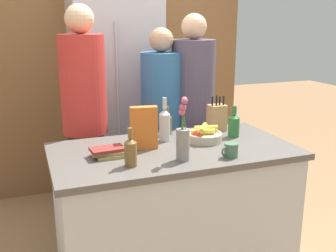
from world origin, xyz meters
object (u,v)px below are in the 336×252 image
(person_in_red_tee, at_px, (193,108))
(bottle_wine, at_px, (234,125))
(knife_block, at_px, (217,117))
(book_stack, at_px, (108,152))
(bottle_vinegar, at_px, (165,124))
(person_in_blue, at_px, (162,117))
(refrigerator, at_px, (116,95))
(cereal_box, at_px, (144,128))
(bottle_water, at_px, (167,123))
(fruit_bowl, at_px, (204,135))
(coffee_mug, at_px, (231,150))
(flower_vase, at_px, (183,138))
(person_at_sink, at_px, (85,112))
(bottle_oil, at_px, (131,151))

(person_in_red_tee, bearing_deg, bottle_wine, -72.24)
(knife_block, height_order, book_stack, knife_block)
(bottle_vinegar, bearing_deg, person_in_blue, 72.58)
(knife_block, relative_size, person_in_red_tee, 0.15)
(refrigerator, distance_m, cereal_box, 1.28)
(book_stack, xyz_separation_m, bottle_water, (0.50, 0.33, 0.05))
(fruit_bowl, bearing_deg, person_in_blue, 96.01)
(person_in_red_tee, bearing_deg, coffee_mug, -86.93)
(bottle_water, bearing_deg, fruit_bowl, -53.42)
(flower_vase, bearing_deg, bottle_vinegar, 84.86)
(person_in_blue, xyz_separation_m, person_in_red_tee, (0.27, -0.02, 0.06))
(coffee_mug, xyz_separation_m, person_in_blue, (-0.08, 1.01, -0.02))
(cereal_box, distance_m, person_at_sink, 0.67)
(fruit_bowl, xyz_separation_m, person_in_red_tee, (0.20, 0.63, 0.04))
(fruit_bowl, height_order, coffee_mug, fruit_bowl)
(bottle_oil, bearing_deg, knife_block, 32.06)
(bottle_water, bearing_deg, flower_vase, -100.85)
(book_stack, xyz_separation_m, person_in_blue, (0.60, 0.74, -0.01))
(coffee_mug, bearing_deg, bottle_oil, 173.72)
(refrigerator, xyz_separation_m, person_in_blue, (0.23, -0.61, -0.10))
(book_stack, height_order, person_at_sink, person_at_sink)
(fruit_bowl, bearing_deg, person_in_red_tee, 72.54)
(bottle_oil, bearing_deg, cereal_box, 59.46)
(bottle_water, height_order, person_at_sink, person_at_sink)
(flower_vase, relative_size, person_in_red_tee, 0.22)
(cereal_box, xyz_separation_m, book_stack, (-0.25, -0.08, -0.11))
(bottle_vinegar, relative_size, bottle_wine, 1.35)
(coffee_mug, bearing_deg, knife_block, 70.77)
(refrigerator, distance_m, bottle_oil, 1.57)
(bottle_oil, relative_size, person_in_blue, 0.14)
(person_at_sink, bearing_deg, bottle_wine, -23.98)
(person_in_blue, bearing_deg, flower_vase, -116.65)
(coffee_mug, relative_size, bottle_oil, 0.52)
(person_at_sink, xyz_separation_m, person_in_blue, (0.63, 0.05, -0.10))
(person_at_sink, bearing_deg, person_in_blue, 12.60)
(fruit_bowl, xyz_separation_m, knife_block, (0.20, 0.21, 0.06))
(bottle_oil, bearing_deg, person_at_sink, 97.19)
(fruit_bowl, height_order, flower_vase, flower_vase)
(refrigerator, relative_size, book_stack, 9.75)
(cereal_box, height_order, bottle_oil, cereal_box)
(bottle_wine, bearing_deg, bottle_vinegar, 170.78)
(person_in_blue, relative_size, person_in_red_tee, 0.94)
(knife_block, xyz_separation_m, cereal_box, (-0.63, -0.22, 0.04))
(bottle_wine, relative_size, person_in_blue, 0.13)
(bottle_water, distance_m, person_in_red_tee, 0.54)
(knife_block, distance_m, flower_vase, 0.71)
(cereal_box, bearing_deg, knife_block, 19.28)
(bottle_wine, bearing_deg, person_in_red_tee, 93.77)
(bottle_water, height_order, person_in_blue, person_in_blue)
(coffee_mug, xyz_separation_m, bottle_oil, (-0.60, 0.07, 0.04))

